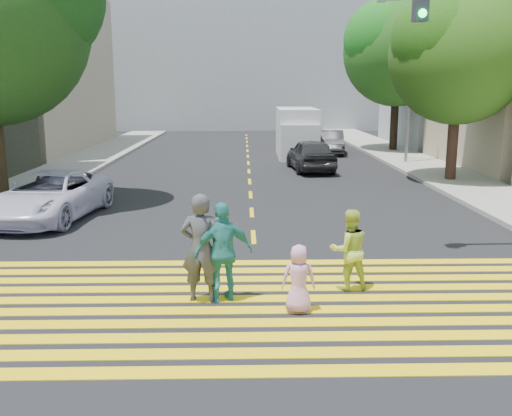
{
  "coord_description": "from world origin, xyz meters",
  "views": [
    {
      "loc": [
        -0.25,
        -8.32,
        3.77
      ],
      "look_at": [
        0.0,
        3.0,
        1.4
      ],
      "focal_mm": 40.0,
      "sensor_mm": 36.0,
      "label": 1
    }
  ],
  "objects_px": {
    "pedestrian_extra": "(223,252)",
    "silver_car": "(300,136)",
    "tree_right_far": "(399,46)",
    "pedestrian_woman": "(349,250)",
    "pedestrian_child": "(299,279)",
    "tree_right_near": "(460,47)",
    "dark_car_parked": "(331,142)",
    "dark_car_near": "(311,155)",
    "pedestrian_man": "(201,248)",
    "white_van": "(297,134)",
    "white_sedan": "(50,196)"
  },
  "relations": [
    {
      "from": "pedestrian_extra",
      "to": "silver_car",
      "type": "relative_size",
      "value": 0.38
    },
    {
      "from": "pedestrian_extra",
      "to": "tree_right_far",
      "type": "bearing_deg",
      "value": -127.94
    },
    {
      "from": "pedestrian_woman",
      "to": "pedestrian_extra",
      "type": "height_order",
      "value": "pedestrian_extra"
    },
    {
      "from": "pedestrian_child",
      "to": "pedestrian_extra",
      "type": "height_order",
      "value": "pedestrian_extra"
    },
    {
      "from": "tree_right_near",
      "to": "dark_car_parked",
      "type": "height_order",
      "value": "tree_right_near"
    },
    {
      "from": "tree_right_near",
      "to": "tree_right_far",
      "type": "bearing_deg",
      "value": 86.8
    },
    {
      "from": "pedestrian_extra",
      "to": "dark_car_near",
      "type": "distance_m",
      "value": 17.0
    },
    {
      "from": "pedestrian_child",
      "to": "dark_car_near",
      "type": "height_order",
      "value": "dark_car_near"
    },
    {
      "from": "tree_right_far",
      "to": "pedestrian_man",
      "type": "bearing_deg",
      "value": -111.9
    },
    {
      "from": "dark_car_near",
      "to": "silver_car",
      "type": "xyz_separation_m",
      "value": [
        0.58,
        11.32,
        -0.05
      ]
    },
    {
      "from": "white_van",
      "to": "tree_right_far",
      "type": "bearing_deg",
      "value": 21.56
    },
    {
      "from": "pedestrian_child",
      "to": "pedestrian_extra",
      "type": "relative_size",
      "value": 0.66
    },
    {
      "from": "pedestrian_man",
      "to": "silver_car",
      "type": "bearing_deg",
      "value": -92.54
    },
    {
      "from": "pedestrian_woman",
      "to": "pedestrian_child",
      "type": "bearing_deg",
      "value": 37.86
    },
    {
      "from": "pedestrian_woman",
      "to": "dark_car_near",
      "type": "distance_m",
      "value": 16.11
    },
    {
      "from": "tree_right_near",
      "to": "dark_car_near",
      "type": "distance_m",
      "value": 7.9
    },
    {
      "from": "tree_right_near",
      "to": "dark_car_near",
      "type": "xyz_separation_m",
      "value": [
        -5.39,
        3.48,
        -4.6
      ]
    },
    {
      "from": "tree_right_near",
      "to": "white_van",
      "type": "relative_size",
      "value": 1.38
    },
    {
      "from": "pedestrian_woman",
      "to": "pedestrian_child",
      "type": "distance_m",
      "value": 1.57
    },
    {
      "from": "tree_right_far",
      "to": "white_sedan",
      "type": "bearing_deg",
      "value": -129.57
    },
    {
      "from": "pedestrian_extra",
      "to": "dark_car_near",
      "type": "bearing_deg",
      "value": -118.74
    },
    {
      "from": "pedestrian_man",
      "to": "white_van",
      "type": "distance_m",
      "value": 22.77
    },
    {
      "from": "pedestrian_extra",
      "to": "dark_car_parked",
      "type": "relative_size",
      "value": 0.44
    },
    {
      "from": "dark_car_parked",
      "to": "pedestrian_woman",
      "type": "bearing_deg",
      "value": -91.54
    },
    {
      "from": "silver_car",
      "to": "white_van",
      "type": "relative_size",
      "value": 0.84
    },
    {
      "from": "dark_car_near",
      "to": "white_van",
      "type": "relative_size",
      "value": 0.77
    },
    {
      "from": "tree_right_far",
      "to": "pedestrian_extra",
      "type": "xyz_separation_m",
      "value": [
        -9.54,
        -24.73,
        -5.35
      ]
    },
    {
      "from": "pedestrian_extra",
      "to": "dark_car_parked",
      "type": "xyz_separation_m",
      "value": [
        5.53,
        23.79,
        -0.23
      ]
    },
    {
      "from": "pedestrian_child",
      "to": "white_van",
      "type": "xyz_separation_m",
      "value": [
        2.09,
        23.01,
        0.68
      ]
    },
    {
      "from": "pedestrian_man",
      "to": "silver_car",
      "type": "xyz_separation_m",
      "value": [
        4.49,
        27.96,
        -0.29
      ]
    },
    {
      "from": "pedestrian_child",
      "to": "white_van",
      "type": "distance_m",
      "value": 23.12
    },
    {
      "from": "pedestrian_man",
      "to": "white_sedan",
      "type": "xyz_separation_m",
      "value": [
        -4.92,
        6.75,
        -0.3
      ]
    },
    {
      "from": "white_sedan",
      "to": "pedestrian_man",
      "type": "bearing_deg",
      "value": -46.12
    },
    {
      "from": "silver_car",
      "to": "dark_car_parked",
      "type": "distance_m",
      "value": 4.4
    },
    {
      "from": "tree_right_near",
      "to": "tree_right_far",
      "type": "xyz_separation_m",
      "value": [
        0.65,
        11.57,
        0.9
      ]
    },
    {
      "from": "tree_right_far",
      "to": "white_van",
      "type": "relative_size",
      "value": 1.61
    },
    {
      "from": "tree_right_far",
      "to": "white_van",
      "type": "distance_m",
      "value": 8.24
    },
    {
      "from": "silver_car",
      "to": "dark_car_parked",
      "type": "bearing_deg",
      "value": 112.7
    },
    {
      "from": "pedestrian_extra",
      "to": "silver_car",
      "type": "height_order",
      "value": "pedestrian_extra"
    },
    {
      "from": "pedestrian_man",
      "to": "white_van",
      "type": "bearing_deg",
      "value": -93.0
    },
    {
      "from": "tree_right_far",
      "to": "white_van",
      "type": "bearing_deg",
      "value": -159.58
    },
    {
      "from": "pedestrian_man",
      "to": "dark_car_near",
      "type": "height_order",
      "value": "pedestrian_man"
    },
    {
      "from": "pedestrian_woman",
      "to": "dark_car_near",
      "type": "bearing_deg",
      "value": -103.01
    },
    {
      "from": "tree_right_far",
      "to": "white_sedan",
      "type": "xyz_separation_m",
      "value": [
        -14.87,
        -17.99,
        -5.57
      ]
    },
    {
      "from": "silver_car",
      "to": "dark_car_parked",
      "type": "xyz_separation_m",
      "value": [
        1.44,
        -4.16,
        -0.02
      ]
    },
    {
      "from": "white_van",
      "to": "dark_car_parked",
      "type": "bearing_deg",
      "value": 33.49
    },
    {
      "from": "pedestrian_man",
      "to": "white_van",
      "type": "relative_size",
      "value": 0.35
    },
    {
      "from": "tree_right_near",
      "to": "dark_car_near",
      "type": "relative_size",
      "value": 1.79
    },
    {
      "from": "white_sedan",
      "to": "dark_car_near",
      "type": "xyz_separation_m",
      "value": [
        8.83,
        9.9,
        0.06
      ]
    },
    {
      "from": "pedestrian_man",
      "to": "pedestrian_extra",
      "type": "xyz_separation_m",
      "value": [
        0.4,
        0.01,
        -0.08
      ]
    }
  ]
}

